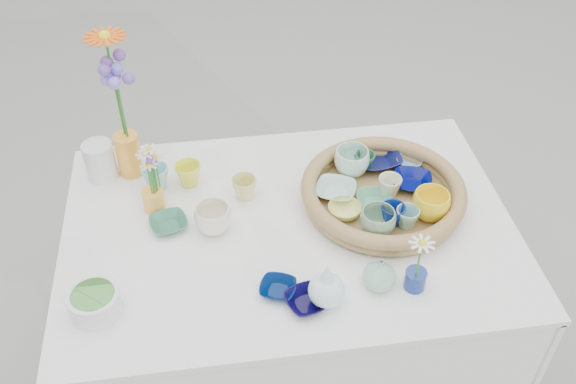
{
  "coord_description": "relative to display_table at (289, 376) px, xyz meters",
  "views": [
    {
      "loc": [
        -0.19,
        -1.28,
        2.03
      ],
      "look_at": [
        0.0,
        0.02,
        0.87
      ],
      "focal_mm": 40.0,
      "sensor_mm": 36.0,
      "label": 1
    }
  ],
  "objects": [
    {
      "name": "ground",
      "position": [
        0.0,
        0.0,
        0.0
      ],
      "size": [
        80.0,
        80.0,
        0.0
      ],
      "primitive_type": "plane",
      "color": "gray"
    },
    {
      "name": "display_table",
      "position": [
        0.0,
        0.0,
        0.0
      ],
      "size": [
        1.26,
        0.86,
        0.77
      ],
      "primitive_type": null,
      "color": "white",
      "rests_on": "ground"
    },
    {
      "name": "wicker_tray",
      "position": [
        0.28,
        0.05,
        0.8
      ],
      "size": [
        0.47,
        0.47,
        0.08
      ],
      "primitive_type": null,
      "color": "olive",
      "rests_on": "display_table"
    },
    {
      "name": "tray_ceramic_0",
      "position": [
        0.3,
        0.21,
        0.8
      ],
      "size": [
        0.17,
        0.17,
        0.03
      ],
      "primitive_type": "imported",
      "rotation": [
        0.0,
        0.0,
        0.22
      ],
      "color": "#0E1346",
      "rests_on": "wicker_tray"
    },
    {
      "name": "tray_ceramic_1",
      "position": [
        0.38,
        0.09,
        0.8
      ],
      "size": [
        0.15,
        0.15,
        0.03
      ],
      "primitive_type": "imported",
      "rotation": [
        0.0,
        0.0,
        -0.36
      ],
      "color": "#000654",
      "rests_on": "wicker_tray"
    },
    {
      "name": "tray_ceramic_2",
      "position": [
        0.39,
        -0.04,
        0.82
      ],
      "size": [
        0.13,
        0.13,
        0.08
      ],
      "primitive_type": "imported",
      "rotation": [
        0.0,
        0.0,
        0.23
      ],
      "color": "yellow",
      "rests_on": "wicker_tray"
    },
    {
      "name": "tray_ceramic_3",
      "position": [
        0.25,
        0.03,
        0.8
      ],
      "size": [
        0.11,
        0.11,
        0.02
      ],
      "primitive_type": "imported",
      "rotation": [
        0.0,
        0.0,
        -0.08
      ],
      "color": "#529C71",
      "rests_on": "wicker_tray"
    },
    {
      "name": "tray_ceramic_4",
      "position": [
        0.23,
        -0.08,
        0.82
      ],
      "size": [
        0.12,
        0.12,
        0.08
      ],
      "primitive_type": "imported",
      "rotation": [
        0.0,
        0.0,
        0.23
      ],
      "color": "gray",
      "rests_on": "wicker_tray"
    },
    {
      "name": "tray_ceramic_5",
      "position": [
        0.15,
        0.09,
        0.8
      ],
      "size": [
        0.15,
        0.15,
        0.03
      ],
      "primitive_type": "imported",
      "rotation": [
        0.0,
        0.0,
        -0.39
      ],
      "color": "#A8CFC0",
      "rests_on": "wicker_tray"
    },
    {
      "name": "tray_ceramic_6",
      "position": [
        0.22,
        0.18,
        0.82
      ],
      "size": [
        0.11,
        0.11,
        0.08
      ],
      "primitive_type": "imported",
      "rotation": [
        0.0,
        0.0,
        -0.08
      ],
      "color": "silver",
      "rests_on": "wicker_tray"
    },
    {
      "name": "tray_ceramic_7",
      "position": [
        0.3,
        0.06,
        0.81
      ],
      "size": [
        0.08,
        0.08,
        0.06
      ],
      "primitive_type": "imported",
      "rotation": [
        0.0,
        0.0,
        0.14
      ],
      "color": "beige",
      "rests_on": "wicker_tray"
    },
    {
      "name": "tray_ceramic_8",
      "position": [
        0.4,
        0.19,
        0.8
      ],
      "size": [
        0.1,
        0.1,
        0.02
      ],
      "primitive_type": "imported",
      "rotation": [
        0.0,
        0.0,
        -0.34
      ],
      "color": "#7BB0DF",
      "rests_on": "wicker_tray"
    },
    {
      "name": "tray_ceramic_9",
      "position": [
        0.28,
        -0.05,
        0.81
      ],
      "size": [
        0.07,
        0.07,
        0.06
      ],
      "primitive_type": "imported",
      "rotation": [
        0.0,
        0.0,
        -0.09
      ],
      "color": "navy",
      "rests_on": "wicker_tray"
    },
    {
      "name": "tray_ceramic_10",
      "position": [
        0.16,
        0.0,
        0.8
      ],
      "size": [
        0.11,
        0.11,
        0.03
      ],
      "primitive_type": "imported",
      "rotation": [
        0.0,
        0.0,
        -0.12
      ],
      "color": "#DCD96F",
      "rests_on": "wicker_tray"
    },
    {
      "name": "tray_ceramic_11",
      "position": [
        0.32,
        -0.07,
        0.81
      ],
      "size": [
        0.07,
        0.07,
        0.06
      ],
      "primitive_type": "imported",
      "rotation": [
        0.0,
        0.0,
        0.08
      ],
      "color": "#91CABC",
      "rests_on": "wicker_tray"
    },
    {
      "name": "tray_ceramic_12",
      "position": [
        0.26,
        0.19,
        0.81
      ],
      "size": [
        0.06,
        0.06,
        0.06
      ],
      "primitive_type": "imported",
      "rotation": [
        0.0,
        0.0,
        -0.05
      ],
      "color": "#2B6F40",
      "rests_on": "wicker_tray"
    },
    {
      "name": "loose_ceramic_0",
      "position": [
        -0.27,
        0.22,
        0.8
      ],
      "size": [
        0.08,
        0.08,
        0.07
      ],
      "primitive_type": "imported",
      "rotation": [
        0.0,
        0.0,
        -0.0
      ],
      "color": "yellow",
      "rests_on": "display_table"
    },
    {
      "name": "loose_ceramic_1",
      "position": [
        -0.11,
        0.14,
        0.8
      ],
      "size": [
        0.08,
        0.08,
        0.07
      ],
      "primitive_type": "imported",
      "rotation": [
        0.0,
        0.0,
        -0.09
      ],
      "color": "#D6CE72",
      "rests_on": "display_table"
    },
    {
      "name": "loose_ceramic_2",
      "position": [
        -0.33,
        0.04,
        0.78
      ],
      "size": [
        0.13,
        0.13,
        0.03
      ],
      "primitive_type": "imported",
      "rotation": [
        0.0,
        0.0,
        0.28
      ],
      "color": "#316F52",
      "rests_on": "display_table"
    },
    {
      "name": "loose_ceramic_3",
      "position": [
        -0.21,
        0.01,
        0.81
      ],
      "size": [
        0.13,
        0.13,
        0.08
      ],
      "primitive_type": "imported",
      "rotation": [
        0.0,
        0.0,
        -0.3
      ],
      "color": "#EAE8C7",
      "rests_on": "display_table"
    },
    {
      "name": "loose_ceramic_4",
      "position": [
        -0.06,
        -0.24,
        0.78
      ],
      "size": [
        0.12,
        0.12,
        0.02
      ],
      "primitive_type": "imported",
      "rotation": [
        0.0,
        0.0,
        -0.37
      ],
      "color": "#001544",
      "rests_on": "display_table"
    },
    {
      "name": "loose_ceramic_5",
      "position": [
        -0.37,
        0.21,
        0.8
      ],
      "size": [
        0.09,
        0.09,
        0.08
      ],
      "primitive_type": "imported",
      "rotation": [
        0.0,
        0.0,
        -0.08
      ],
      "color": "#8AD4CB",
      "rests_on": "display_table"
    },
    {
      "name": "loose_ceramic_6",
      "position": [
        0.0,
        -0.29,
        0.78
      ],
      "size": [
        0.13,
        0.13,
        0.03
      ],
      "primitive_type": "imported",
      "rotation": [
        0.0,
        0.0,
        0.3
      ],
      "color": "black",
      "rests_on": "display_table"
    },
    {
      "name": "fluted_bowl",
      "position": [
        -0.51,
        -0.23,
        0.8
      ],
      "size": [
        0.13,
        0.13,
        0.07
      ],
      "primitive_type": null,
      "rotation": [
        0.0,
        0.0,
        -0.0
      ],
      "color": "silver",
      "rests_on": "display_table"
    },
    {
      "name": "bud_vase_paleblue",
      "position": [
        0.05,
        -0.29,
        0.83
      ],
      "size": [
        0.11,
        0.11,
        0.14
      ],
      "primitive_type": null,
      "rotation": [
        0.0,
        0.0,
        0.22
      ],
      "color": "white",
      "rests_on": "display_table"
    },
    {
      "name": "bud_vase_seafoam",
      "position": [
        0.19,
        -0.25,
        0.81
      ],
      "size": [
        0.11,
        0.11,
        0.09
      ],
      "primitive_type": "imported",
      "rotation": [
        0.0,
        0.0,
        0.36
      ],
      "color": "#8CC1A6",
      "rests_on": "display_table"
    },
    {
      "name": "bud_vase_cobalt",
      "position": [
        0.28,
        -0.27,
        0.79
      ],
      "size": [
        0.06,
        0.06,
        0.05
      ],
      "primitive_type": "cylinder",
      "rotation": [
        0.0,
        0.0,
        -0.14
      ],
      "color": "navy",
      "rests_on": "display_table"
    },
    {
      "name": "single_daisy",
      "position": [
        0.28,
        -0.28,
        0.88
      ],
      "size": [
        0.09,
        0.09,
        0.13
      ],
      "primitive_type": null,
      "rotation": [
        0.0,
        0.0,
        -0.36
      ],
      "color": "white",
      "rests_on": "bud_vase_cobalt"
    },
    {
      "name": "tall_vase_yellow",
      "position": [
        -0.44,
        0.3,
        0.83
      ],
      "size": [
        0.09,
        0.09,
        0.14
      ],
      "primitive_type": "cylinder",
      "rotation": [
        0.0,
        0.0,
        0.23
      ],
      "color": "#FCA530",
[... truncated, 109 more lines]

